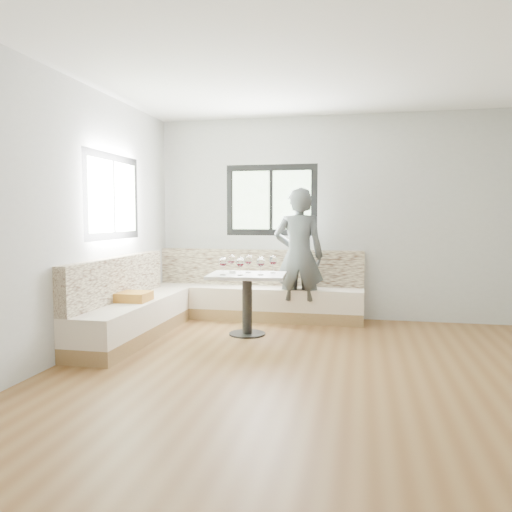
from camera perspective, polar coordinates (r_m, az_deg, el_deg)
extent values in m
cube|color=brown|center=(4.71, 7.32, -13.05)|extent=(5.00, 5.00, 0.01)
cube|color=white|center=(4.70, 7.69, 21.58)|extent=(5.00, 5.00, 0.01)
cube|color=#B7B7B2|center=(6.99, 9.07, 4.32)|extent=(5.00, 0.01, 2.80)
cube|color=#B7B7B2|center=(2.01, 2.04, 3.92)|extent=(5.00, 0.01, 2.80)
cube|color=#B7B7B2|center=(5.30, -20.61, 4.03)|extent=(0.01, 5.00, 2.80)
cube|color=black|center=(7.08, 1.75, 6.40)|extent=(1.30, 0.02, 1.00)
cube|color=black|center=(6.08, -16.02, 6.53)|extent=(0.02, 1.30, 1.00)
cube|color=#967347|center=(6.98, 0.12, -6.54)|extent=(2.90, 0.55, 0.16)
cube|color=beige|center=(6.94, 0.12, -4.72)|extent=(2.90, 0.55, 0.29)
cube|color=#F3EABE|center=(7.08, 0.46, -1.29)|extent=(2.90, 0.14, 0.50)
cube|color=#967347|center=(6.04, -13.77, -8.42)|extent=(0.55, 2.25, 0.16)
cube|color=beige|center=(6.00, -13.82, -6.32)|extent=(0.55, 2.25, 0.29)
cube|color=#F3EABE|center=(6.03, -15.65, -2.49)|extent=(0.14, 2.25, 0.50)
cube|color=#AA6934|center=(5.91, -13.81, -4.53)|extent=(0.36, 0.36, 0.11)
cylinder|color=black|center=(6.08, -1.01, -8.87)|extent=(0.44, 0.44, 0.02)
cylinder|color=black|center=(6.01, -1.01, -5.73)|extent=(0.12, 0.12, 0.70)
cube|color=silver|center=(5.96, -1.02, -2.24)|extent=(0.95, 0.76, 0.04)
imported|color=#484D4E|center=(6.61, 4.91, -0.01)|extent=(0.68, 0.47, 1.80)
cylinder|color=white|center=(6.02, -2.69, -1.82)|extent=(0.09, 0.09, 0.03)
sphere|color=black|center=(6.03, -2.55, -1.72)|extent=(0.02, 0.02, 0.02)
sphere|color=black|center=(6.03, -2.77, -1.72)|extent=(0.02, 0.02, 0.02)
sphere|color=black|center=(6.01, -2.70, -1.74)|extent=(0.02, 0.02, 0.02)
cylinder|color=white|center=(5.84, -3.80, -2.16)|extent=(0.07, 0.07, 0.01)
cylinder|color=white|center=(5.83, -3.80, -1.67)|extent=(0.01, 0.01, 0.09)
ellipsoid|color=white|center=(5.82, -3.80, -0.65)|extent=(0.10, 0.10, 0.12)
cylinder|color=#40050C|center=(5.83, -3.80, -0.93)|extent=(0.07, 0.07, 0.02)
cylinder|color=white|center=(5.79, -1.80, -2.21)|extent=(0.07, 0.07, 0.01)
cylinder|color=white|center=(5.79, -1.81, -1.72)|extent=(0.01, 0.01, 0.09)
ellipsoid|color=white|center=(5.78, -1.81, -0.68)|extent=(0.10, 0.10, 0.12)
cylinder|color=#40050C|center=(5.78, -1.81, -0.97)|extent=(0.07, 0.07, 0.02)
cylinder|color=white|center=(5.82, 0.54, -2.17)|extent=(0.07, 0.07, 0.01)
cylinder|color=white|center=(5.82, 0.54, -1.68)|extent=(0.01, 0.01, 0.09)
ellipsoid|color=white|center=(5.80, 0.54, -0.66)|extent=(0.10, 0.10, 0.12)
cylinder|color=#40050C|center=(5.81, 0.54, -0.94)|extent=(0.07, 0.07, 0.02)
cylinder|color=white|center=(6.08, -0.89, -1.88)|extent=(0.07, 0.07, 0.01)
cylinder|color=white|center=(6.07, -0.89, -1.42)|extent=(0.01, 0.01, 0.09)
ellipsoid|color=white|center=(6.06, -0.89, -0.43)|extent=(0.10, 0.10, 0.12)
cylinder|color=#40050C|center=(6.07, -0.89, -0.70)|extent=(0.07, 0.07, 0.02)
cylinder|color=white|center=(6.03, 1.96, -1.94)|extent=(0.07, 0.07, 0.01)
cylinder|color=white|center=(6.02, 1.96, -1.47)|extent=(0.01, 0.01, 0.09)
ellipsoid|color=white|center=(6.01, 1.96, -0.48)|extent=(0.10, 0.10, 0.12)
cylinder|color=#40050C|center=(6.02, 1.96, -0.75)|extent=(0.07, 0.07, 0.02)
cylinder|color=white|center=(6.16, -2.84, -1.80)|extent=(0.07, 0.07, 0.01)
cylinder|color=white|center=(6.16, -2.84, -1.34)|extent=(0.01, 0.01, 0.09)
ellipsoid|color=white|center=(6.15, -2.85, -0.37)|extent=(0.10, 0.10, 0.12)
cylinder|color=#40050C|center=(6.15, -2.85, -0.63)|extent=(0.07, 0.07, 0.02)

